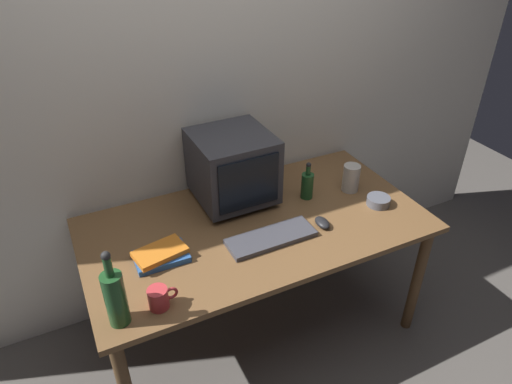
# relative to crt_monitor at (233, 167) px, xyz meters

# --- Properties ---
(ground_plane) EXTENTS (6.00, 6.00, 0.00)m
(ground_plane) POSITION_rel_crt_monitor_xyz_m (0.01, -0.24, -0.92)
(ground_plane) COLOR #56514C
(back_wall) EXTENTS (4.00, 0.08, 2.50)m
(back_wall) POSITION_rel_crt_monitor_xyz_m (0.01, 0.26, 0.33)
(back_wall) COLOR silver
(back_wall) RESTS_ON ground
(desk) EXTENTS (1.66, 0.88, 0.73)m
(desk) POSITION_rel_crt_monitor_xyz_m (0.01, -0.24, -0.27)
(desk) COLOR brown
(desk) RESTS_ON ground
(crt_monitor) EXTENTS (0.38, 0.39, 0.37)m
(crt_monitor) POSITION_rel_crt_monitor_xyz_m (0.00, 0.00, 0.00)
(crt_monitor) COLOR #333338
(crt_monitor) RESTS_ON desk
(keyboard) EXTENTS (0.42, 0.15, 0.02)m
(keyboard) POSITION_rel_crt_monitor_xyz_m (0.02, -0.39, -0.18)
(keyboard) COLOR #3F3F47
(keyboard) RESTS_ON desk
(computer_mouse) EXTENTS (0.06, 0.10, 0.04)m
(computer_mouse) POSITION_rel_crt_monitor_xyz_m (0.29, -0.40, -0.17)
(computer_mouse) COLOR black
(computer_mouse) RESTS_ON desk
(bottle_tall) EXTENTS (0.08, 0.08, 0.34)m
(bottle_tall) POSITION_rel_crt_monitor_xyz_m (-0.71, -0.57, -0.07)
(bottle_tall) COLOR #1E4C23
(bottle_tall) RESTS_ON desk
(bottle_short) EXTENTS (0.06, 0.06, 0.21)m
(bottle_short) POSITION_rel_crt_monitor_xyz_m (0.35, -0.15, -0.11)
(bottle_short) COLOR #1E4C23
(bottle_short) RESTS_ON desk
(book_stack) EXTENTS (0.24, 0.17, 0.05)m
(book_stack) POSITION_rel_crt_monitor_xyz_m (-0.48, -0.30, -0.17)
(book_stack) COLOR #28569E
(book_stack) RESTS_ON desk
(mug) EXTENTS (0.12, 0.08, 0.09)m
(mug) POSITION_rel_crt_monitor_xyz_m (-0.56, -0.57, -0.15)
(mug) COLOR #CC383D
(mug) RESTS_ON desk
(cd_spindle) EXTENTS (0.12, 0.12, 0.04)m
(cd_spindle) POSITION_rel_crt_monitor_xyz_m (0.65, -0.38, -0.17)
(cd_spindle) COLOR #595B66
(cd_spindle) RESTS_ON desk
(metal_canister) EXTENTS (0.09, 0.09, 0.15)m
(metal_canister) POSITION_rel_crt_monitor_xyz_m (0.60, -0.19, -0.12)
(metal_canister) COLOR #B7B2A8
(metal_canister) RESTS_ON desk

